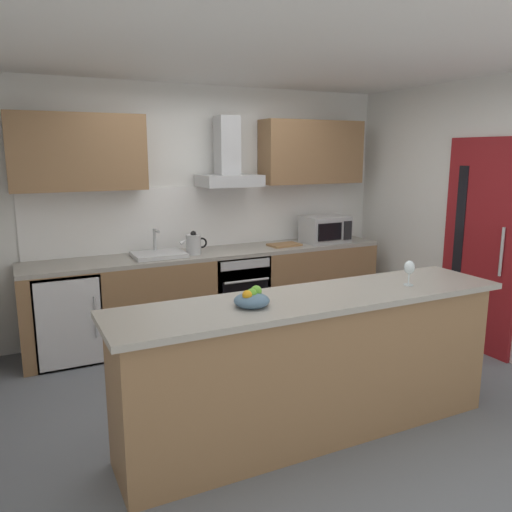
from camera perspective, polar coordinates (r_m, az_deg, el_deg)
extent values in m
cube|color=slate|center=(4.40, 2.31, -14.35)|extent=(5.31, 4.41, 0.02)
cube|color=white|center=(4.02, 2.64, 21.53)|extent=(5.31, 4.41, 0.02)
cube|color=white|center=(5.61, -6.22, 5.22)|extent=(5.31, 0.12, 2.60)
cube|color=white|center=(5.42, 23.56, 4.11)|extent=(0.12, 4.41, 2.60)
cube|color=white|center=(5.55, -5.95, 4.43)|extent=(3.67, 0.02, 0.66)
cube|color=olive|center=(5.43, -4.65, -4.34)|extent=(3.80, 0.60, 0.86)
cube|color=#9E998E|center=(5.32, -4.72, 0.33)|extent=(3.80, 0.60, 0.04)
cube|color=olive|center=(3.55, 6.50, -12.47)|extent=(2.65, 0.52, 0.95)
cube|color=#9E998E|center=(3.38, 6.69, -4.78)|extent=(2.75, 0.64, 0.04)
cube|color=olive|center=(5.05, -19.31, 10.89)|extent=(1.21, 0.32, 0.70)
cube|color=olive|center=(5.93, 6.24, 11.47)|extent=(1.21, 0.32, 0.70)
cube|color=maroon|center=(5.33, 23.78, 0.97)|extent=(0.04, 0.85, 2.05)
cube|color=black|center=(5.45, 21.80, 2.44)|extent=(0.01, 0.11, 1.31)
cylinder|color=#B7BABC|center=(5.13, 25.79, 0.42)|extent=(0.03, 0.03, 0.45)
cube|color=slate|center=(5.48, -2.46, -3.83)|extent=(0.60, 0.56, 0.80)
cube|color=black|center=(5.24, -1.16, -5.26)|extent=(0.50, 0.02, 0.48)
cube|color=#B7BABC|center=(5.14, -1.18, -0.95)|extent=(0.54, 0.02, 0.09)
cylinder|color=#B7BABC|center=(5.15, -1.02, -2.80)|extent=(0.49, 0.02, 0.02)
cube|color=white|center=(5.08, -20.50, -6.23)|extent=(0.58, 0.56, 0.85)
cube|color=silver|center=(4.81, -20.14, -7.21)|extent=(0.55, 0.02, 0.80)
cylinder|color=#B7BABC|center=(4.80, -17.52, -6.53)|extent=(0.02, 0.02, 0.38)
cube|color=#B7BABC|center=(5.86, 7.72, 2.99)|extent=(0.50, 0.36, 0.30)
cube|color=black|center=(5.67, 8.28, 2.69)|extent=(0.30, 0.02, 0.19)
cube|color=black|center=(5.81, 10.23, 2.84)|extent=(0.10, 0.01, 0.21)
cube|color=silver|center=(5.11, -10.84, 0.17)|extent=(0.50, 0.40, 0.04)
cylinder|color=#B7BABC|center=(5.21, -11.26, 1.59)|extent=(0.03, 0.03, 0.26)
cylinder|color=#B7BABC|center=(5.12, -11.08, 2.77)|extent=(0.03, 0.16, 0.03)
cylinder|color=#B7BABC|center=(5.16, -7.00, 1.28)|extent=(0.15, 0.15, 0.20)
sphere|color=black|center=(5.14, -7.03, 2.51)|extent=(0.06, 0.06, 0.06)
cone|color=#B7BABC|center=(5.12, -8.07, 1.63)|extent=(0.09, 0.04, 0.07)
torus|color=black|center=(5.19, -6.07, 1.47)|extent=(0.11, 0.02, 0.11)
cube|color=#B7BABC|center=(5.38, -3.00, 8.43)|extent=(0.62, 0.45, 0.12)
cube|color=#B7BABC|center=(5.42, -3.25, 12.25)|extent=(0.22, 0.22, 0.60)
cylinder|color=silver|center=(3.77, 16.68, -3.10)|extent=(0.07, 0.07, 0.01)
cylinder|color=silver|center=(3.75, 16.73, -2.39)|extent=(0.01, 0.01, 0.09)
ellipsoid|color=silver|center=(3.74, 16.80, -1.22)|extent=(0.08, 0.08, 0.10)
ellipsoid|color=slate|center=(3.12, -0.48, -5.02)|extent=(0.22, 0.22, 0.09)
sphere|color=orange|center=(3.07, -1.00, -4.40)|extent=(0.06, 0.06, 0.06)
sphere|color=#66B233|center=(3.15, 0.02, -3.95)|extent=(0.07, 0.07, 0.07)
sphere|color=#66B233|center=(3.11, -0.48, -4.21)|extent=(0.06, 0.06, 0.06)
cube|color=#9E7247|center=(5.61, 3.19, 1.26)|extent=(0.36, 0.24, 0.02)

